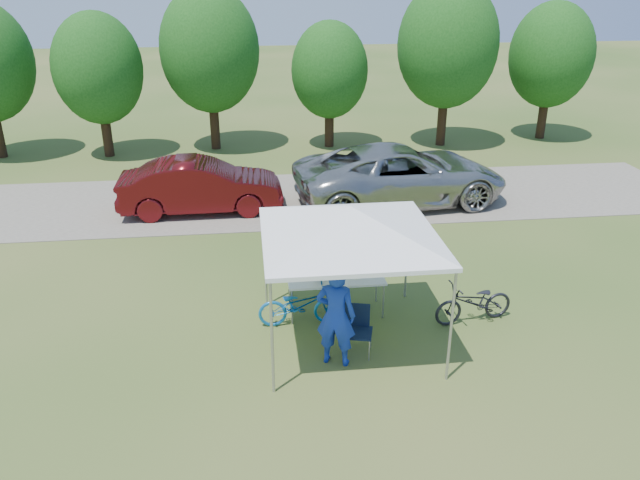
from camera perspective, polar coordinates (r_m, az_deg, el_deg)
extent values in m
plane|color=#2D5119|center=(12.23, 2.53, -8.94)|extent=(100.00, 100.00, 0.00)
cube|color=gray|center=(19.39, -1.20, 3.82)|extent=(24.00, 5.00, 0.02)
cylinder|color=#A5A5AA|center=(10.27, -4.41, -8.98)|extent=(0.05, 0.05, 2.10)
cylinder|color=#A5A5AA|center=(10.77, 11.89, -7.81)|extent=(0.05, 0.05, 2.10)
cylinder|color=#A5A5AA|center=(12.91, -5.04, -1.83)|extent=(0.05, 0.05, 2.10)
cylinder|color=#A5A5AA|center=(13.30, 7.98, -1.16)|extent=(0.05, 0.05, 2.10)
cube|color=white|center=(11.22, 2.72, 0.31)|extent=(3.15, 3.15, 0.08)
pyramid|color=white|center=(11.00, 2.78, 3.14)|extent=(4.53, 4.53, 0.55)
cylinder|color=#382314|center=(25.09, -18.91, 9.22)|extent=(0.36, 0.36, 1.75)
ellipsoid|color=#144711|center=(24.66, -19.65, 14.56)|extent=(3.20, 3.20, 4.00)
cylinder|color=#382314|center=(25.12, -9.61, 10.50)|extent=(0.36, 0.36, 2.03)
ellipsoid|color=#144711|center=(24.65, -10.06, 16.74)|extent=(3.71, 3.71, 4.64)
cylinder|color=#382314|center=(25.15, 0.85, 10.35)|extent=(0.36, 0.36, 1.61)
ellipsoid|color=#144711|center=(24.74, 0.88, 15.28)|extent=(2.94, 2.94, 3.68)
cylinder|color=#382314|center=(25.78, 11.09, 10.81)|extent=(0.36, 0.36, 2.10)
ellipsoid|color=#144711|center=(25.32, 11.61, 17.10)|extent=(3.84, 3.84, 4.80)
cylinder|color=#382314|center=(28.02, 19.67, 10.60)|extent=(0.36, 0.36, 1.82)
ellipsoid|color=#144711|center=(27.63, 20.39, 15.58)|extent=(3.33, 3.33, 4.16)
cube|color=white|center=(12.70, 1.45, -3.51)|extent=(1.96, 0.82, 0.04)
cylinder|color=#A5A5AA|center=(12.50, -2.58, -6.11)|extent=(0.04, 0.04, 0.76)
cylinder|color=#A5A5AA|center=(12.74, 5.81, -5.60)|extent=(0.04, 0.04, 0.76)
cylinder|color=#A5A5AA|center=(13.11, -2.81, -4.61)|extent=(0.04, 0.04, 0.76)
cylinder|color=#A5A5AA|center=(13.34, 5.18, -4.15)|extent=(0.04, 0.04, 0.76)
cube|color=#0D1932|center=(11.57, 3.59, -8.47)|extent=(0.57, 0.57, 0.04)
cube|color=#0D1932|center=(11.63, 3.42, -6.84)|extent=(0.46, 0.16, 0.47)
cylinder|color=#A5A5AA|center=(11.49, 2.70, -10.06)|extent=(0.02, 0.02, 0.42)
cylinder|color=#A5A5AA|center=(11.56, 4.78, -9.90)|extent=(0.02, 0.02, 0.42)
cylinder|color=#A5A5AA|center=(11.83, 2.38, -8.95)|extent=(0.02, 0.02, 0.42)
cylinder|color=#A5A5AA|center=(11.90, 4.38, -8.81)|extent=(0.02, 0.02, 0.42)
cube|color=white|center=(12.59, 0.20, -2.93)|extent=(0.42, 0.28, 0.28)
cube|color=white|center=(12.52, 0.21, -2.28)|extent=(0.44, 0.30, 0.04)
cylinder|color=#C5D532|center=(12.70, 3.44, -3.31)|extent=(0.07, 0.07, 0.05)
imported|color=#1534AE|center=(11.03, 1.46, -6.91)|extent=(0.83, 0.68, 1.95)
imported|color=blue|center=(12.44, -1.82, -5.95)|extent=(1.67, 0.59, 0.88)
imported|color=black|center=(12.89, 13.91, -5.57)|extent=(1.74, 0.85, 0.88)
imported|color=#A6A6A2|center=(18.91, 7.38, 5.96)|extent=(6.67, 3.72, 1.76)
imported|color=#500D10|center=(18.42, -10.82, 4.88)|extent=(4.70, 1.72, 1.54)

